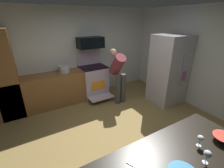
{
  "coord_description": "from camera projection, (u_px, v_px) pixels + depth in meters",
  "views": [
    {
      "loc": [
        -1.45,
        -2.25,
        2.3
      ],
      "look_at": [
        0.05,
        0.3,
        1.05
      ],
      "focal_mm": 25.28,
      "sensor_mm": 36.0,
      "label": 1
    }
  ],
  "objects": [
    {
      "name": "ground_plane",
      "position": [
        117.0,
        135.0,
        3.36
      ],
      "size": [
        5.2,
        4.8,
        0.02
      ],
      "primitive_type": "cube",
      "color": "olive"
    },
    {
      "name": "wall_back",
      "position": [
        76.0,
        54.0,
        4.71
      ],
      "size": [
        5.2,
        0.12,
        2.6
      ],
      "primitive_type": "cube",
      "color": "silver",
      "rests_on": "ground"
    },
    {
      "name": "wall_right",
      "position": [
        202.0,
        60.0,
        4.04
      ],
      "size": [
        0.12,
        4.8,
        2.6
      ],
      "primitive_type": "cube",
      "color": "silver",
      "rests_on": "ground"
    },
    {
      "name": "lower_cabinet_run",
      "position": [
        52.0,
        90.0,
        4.34
      ],
      "size": [
        2.4,
        0.6,
        0.9
      ],
      "primitive_type": "cube",
      "color": "brown",
      "rests_on": "ground"
    },
    {
      "name": "cabinet_column",
      "position": [
        3.0,
        76.0,
        3.64
      ],
      "size": [
        0.6,
        0.6,
        2.1
      ],
      "primitive_type": "cube",
      "color": "brown",
      "rests_on": "ground"
    },
    {
      "name": "oven_range",
      "position": [
        94.0,
        80.0,
        4.89
      ],
      "size": [
        0.76,
        1.0,
        1.48
      ],
      "color": "#BDB1C8",
      "rests_on": "ground"
    },
    {
      "name": "microwave",
      "position": [
        90.0,
        43.0,
        4.53
      ],
      "size": [
        0.74,
        0.38,
        0.31
      ],
      "primitive_type": "cube",
      "color": "black",
      "rests_on": "oven_range"
    },
    {
      "name": "refrigerator",
      "position": [
        169.0,
        70.0,
        4.38
      ],
      "size": [
        0.86,
        0.79,
        1.9
      ],
      "color": "#B7B4BD",
      "rests_on": "ground"
    },
    {
      "name": "person_cook",
      "position": [
        118.0,
        72.0,
        4.41
      ],
      "size": [
        0.31,
        0.63,
        1.5
      ],
      "color": "#464646",
      "rests_on": "ground"
    },
    {
      "name": "mixing_bowl_small",
      "position": [
        224.0,
        139.0,
        1.92
      ],
      "size": [
        0.26,
        0.26,
        0.07
      ],
      "primitive_type": "cone",
      "rotation": [
        3.14,
        0.0,
        0.0
      ],
      "color": "red",
      "rests_on": "counter_island"
    },
    {
      "name": "wine_glass_near",
      "position": [
        201.0,
        139.0,
        1.82
      ],
      "size": [
        0.07,
        0.07,
        0.15
      ],
      "color": "silver",
      "rests_on": "counter_island"
    },
    {
      "name": "wine_glass_mid",
      "position": [
        208.0,
        154.0,
        1.6
      ],
      "size": [
        0.08,
        0.08,
        0.16
      ],
      "color": "silver",
      "rests_on": "counter_island"
    },
    {
      "name": "knife_chef",
      "position": [
        137.0,
        167.0,
        1.6
      ],
      "size": [
        0.13,
        0.22,
        0.01
      ],
      "primitive_type": "cube",
      "rotation": [
        0.0,
        0.0,
        5.2
      ],
      "color": "#B7BABF",
      "rests_on": "counter_island"
    },
    {
      "name": "stock_pot",
      "position": [
        64.0,
        69.0,
        4.31
      ],
      "size": [
        0.29,
        0.29,
        0.2
      ],
      "primitive_type": "cylinder",
      "color": "#B4BDC3",
      "rests_on": "lower_cabinet_run"
    }
  ]
}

